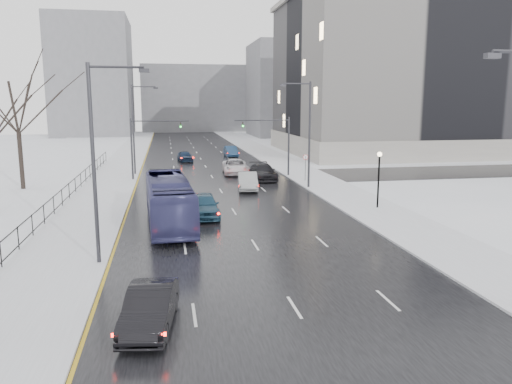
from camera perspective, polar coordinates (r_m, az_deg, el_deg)
road at (r=65.96m, az=-5.93°, el=3.13°), size 16.00×150.00×0.04m
cross_road at (r=54.12m, az=-4.96°, el=1.58°), size 130.00×10.00×0.04m
sidewalk_left at (r=66.02m, az=-15.07°, el=2.89°), size 5.00×150.00×0.16m
sidewalk_right at (r=67.55m, az=3.00°, el=3.39°), size 5.00×150.00×0.16m
park_strip at (r=67.50m, az=-23.13°, el=2.55°), size 14.00×150.00×0.12m
tree_park_e at (r=51.70m, az=-25.03°, el=0.22°), size 9.45×9.45×13.50m
iron_fence at (r=36.92m, az=-22.75°, el=-1.87°), size 0.06×70.00×1.30m
streetlight_r_mid at (r=47.18m, az=5.86°, el=7.13°), size 2.95×0.25×10.00m
streetlight_l_near at (r=25.62m, az=-17.63°, el=4.09°), size 2.95×0.25×10.00m
streetlight_l_far at (r=57.43m, az=-13.63°, el=7.45°), size 2.95×0.25×10.00m
lamppost_r_mid at (r=39.03m, az=13.87°, el=2.29°), size 0.36×0.36×4.28m
mast_signal_right at (r=54.80m, az=2.67°, el=6.02°), size 6.10×0.33×6.50m
mast_signal_left at (r=53.49m, az=-12.90°, el=5.67°), size 6.10×0.33×6.50m
no_uturn_sign at (r=51.58m, az=5.67°, el=3.70°), size 0.60×0.06×2.70m
civic_building at (r=87.01m, az=17.43°, el=11.82°), size 41.00×31.00×24.80m
bldg_far_right at (r=124.72m, az=5.15°, el=11.54°), size 24.00×20.00×22.00m
bldg_far_left at (r=131.53m, az=-18.14°, el=12.32°), size 18.00×22.00×28.00m
bldg_far_center at (r=145.55m, az=-6.86°, el=10.53°), size 30.00×18.00×18.00m
sedan_left_near at (r=18.98m, az=-12.02°, el=-12.79°), size 2.23×4.79×1.52m
bus at (r=33.69m, az=-9.93°, el=-1.02°), size 3.34×11.71×3.22m
sedan_center_near at (r=35.73m, az=-5.99°, el=-1.51°), size 2.04×5.04×1.72m
sedan_right_near at (r=46.54m, az=-0.97°, el=1.25°), size 2.30×5.16×1.64m
sedan_right_cross at (r=56.91m, az=-2.37°, el=2.91°), size 3.12×6.19×1.68m
sedan_right_far at (r=52.66m, az=0.81°, el=2.32°), size 2.40×5.76×1.66m
sedan_center_far at (r=69.43m, az=-8.13°, el=4.07°), size 2.24×4.53×1.49m
sedan_right_distant at (r=75.09m, az=-2.88°, el=4.66°), size 1.82×4.88×1.59m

